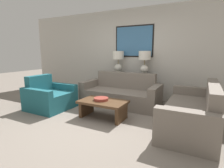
{
  "coord_description": "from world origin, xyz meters",
  "views": [
    {
      "loc": [
        1.87,
        -2.64,
        1.38
      ],
      "look_at": [
        0.02,
        0.93,
        0.65
      ],
      "focal_mm": 28.0,
      "sensor_mm": 36.0,
      "label": 1
    }
  ],
  "objects": [
    {
      "name": "decorative_bowl",
      "position": [
        0.01,
        0.44,
        0.41
      ],
      "size": [
        0.31,
        0.31,
        0.06
      ],
      "color": "#93382D",
      "rests_on": "coffee_table"
    },
    {
      "name": "console_table",
      "position": [
        0.0,
        2.16,
        0.39
      ],
      "size": [
        1.24,
        0.38,
        0.78
      ],
      "color": "black",
      "rests_on": "ground_plane"
    },
    {
      "name": "ground_plane",
      "position": [
        0.0,
        0.0,
        0.0
      ],
      "size": [
        20.0,
        20.0,
        0.0
      ],
      "primitive_type": "plane",
      "color": "slate"
    },
    {
      "name": "couch_by_back_wall",
      "position": [
        0.0,
        1.48,
        0.28
      ],
      "size": [
        2.04,
        0.87,
        0.84
      ],
      "color": "slate",
      "rests_on": "ground_plane"
    },
    {
      "name": "back_wall",
      "position": [
        0.0,
        2.42,
        1.33
      ],
      "size": [
        7.97,
        0.12,
        2.65
      ],
      "color": "beige",
      "rests_on": "ground_plane"
    },
    {
      "name": "coffee_table",
      "position": [
        0.07,
        0.42,
        0.27
      ],
      "size": [
        0.99,
        0.59,
        0.38
      ],
      "color": "#4C331E",
      "rests_on": "ground_plane"
    },
    {
      "name": "table_lamp_right",
      "position": [
        0.41,
        2.16,
        1.17
      ],
      "size": [
        0.34,
        0.34,
        0.64
      ],
      "color": "silver",
      "rests_on": "console_table"
    },
    {
      "name": "armchair_near_back_wall",
      "position": [
        -1.44,
        0.37,
        0.27
      ],
      "size": [
        0.93,
        0.98,
        0.81
      ],
      "color": "#1E5B66",
      "rests_on": "ground_plane"
    },
    {
      "name": "table_lamp_left",
      "position": [
        -0.41,
        2.16,
        1.17
      ],
      "size": [
        0.34,
        0.34,
        0.64
      ],
      "color": "silver",
      "rests_on": "console_table"
    },
    {
      "name": "couch_by_side",
      "position": [
        1.78,
        0.79,
        0.28
      ],
      "size": [
        0.87,
        2.04,
        0.84
      ],
      "color": "slate",
      "rests_on": "ground_plane"
    }
  ]
}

